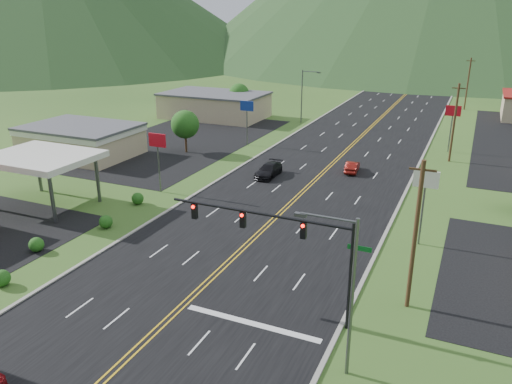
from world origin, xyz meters
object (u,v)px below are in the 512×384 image
at_px(streetlight_east, 346,287).
at_px(gas_canopy, 41,159).
at_px(streetlight_west, 304,93).
at_px(car_dark_mid, 269,170).
at_px(car_red_far, 352,167).
at_px(traffic_signal, 287,238).

relative_size(streetlight_east, gas_canopy, 0.90).
relative_size(streetlight_west, gas_canopy, 0.90).
bearing_deg(gas_canopy, streetlight_east, -19.88).
bearing_deg(streetlight_west, car_dark_mid, -78.38).
xyz_separation_m(gas_canopy, car_red_far, (25.12, 23.31, -4.22)).
relative_size(streetlight_west, car_red_far, 2.28).
relative_size(traffic_signal, car_red_far, 3.31).
height_order(streetlight_east, car_dark_mid, streetlight_east).
distance_m(streetlight_east, car_red_far, 36.50).
bearing_deg(car_dark_mid, traffic_signal, -65.46).
distance_m(traffic_signal, car_dark_mid, 28.66).
bearing_deg(car_dark_mid, streetlight_west, 101.25).
relative_size(traffic_signal, streetlight_west, 1.46).
bearing_deg(streetlight_east, gas_canopy, 160.12).
relative_size(streetlight_east, car_red_far, 2.28).
bearing_deg(car_red_far, car_dark_mid, 27.66).
xyz_separation_m(traffic_signal, streetlight_west, (-18.16, 56.00, -0.15)).
bearing_deg(traffic_signal, car_dark_mid, 114.92).
xyz_separation_m(streetlight_east, car_red_far, (-8.06, 35.31, -4.53)).
bearing_deg(gas_canopy, traffic_signal, -15.70).
relative_size(traffic_signal, car_dark_mid, 2.59).
xyz_separation_m(streetlight_east, gas_canopy, (-33.18, 12.00, -0.31)).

